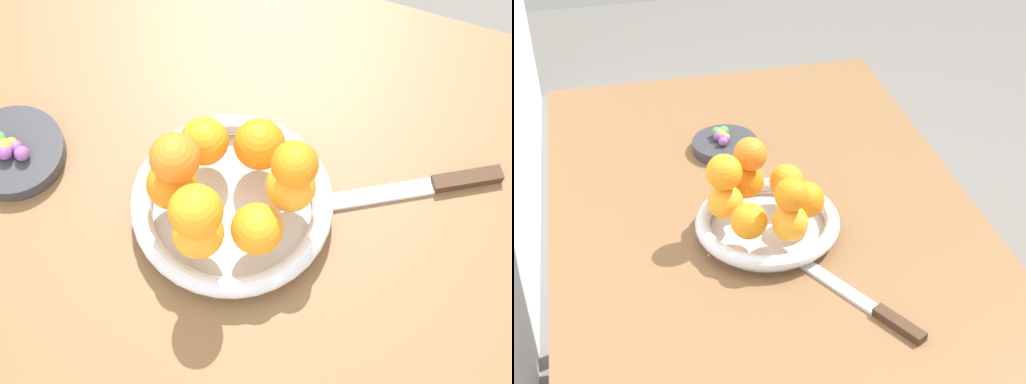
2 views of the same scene
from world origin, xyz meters
The scene contains 21 objects.
dining_table centered at (0.00, 0.00, 0.65)m, with size 1.10×0.76×0.74m.
fruit_bowl centered at (-0.09, 0.01, 0.76)m, with size 0.25×0.25×0.04m.
candy_dish centered at (0.21, 0.03, 0.75)m, with size 0.13×0.13×0.02m, color #333338.
orange_0 centered at (-0.13, 0.05, 0.81)m, with size 0.06×0.06×0.06m, color orange.
orange_1 centered at (-0.15, -0.01, 0.81)m, with size 0.06×0.06×0.06m, color orange.
orange_2 centered at (-0.10, -0.05, 0.81)m, with size 0.06×0.06×0.06m, color orange.
orange_3 centered at (-0.03, -0.04, 0.81)m, with size 0.06×0.06×0.06m, color orange.
orange_4 centered at (-0.02, 0.03, 0.81)m, with size 0.06×0.06×0.06m, color orange.
orange_5 centered at (-0.07, 0.08, 0.81)m, with size 0.06×0.06×0.06m, color orange.
orange_6 centered at (-0.07, 0.08, 0.87)m, with size 0.06×0.06×0.06m, color orange.
orange_7 centered at (-0.15, -0.01, 0.87)m, with size 0.05×0.05×0.05m, color orange.
orange_8 centered at (-0.03, 0.03, 0.87)m, with size 0.06×0.06×0.06m, color orange.
candy_ball_0 centered at (0.22, 0.04, 0.77)m, with size 0.02×0.02×0.02m, color #4C9947.
candy_ball_1 centered at (0.21, 0.03, 0.77)m, with size 0.01×0.01×0.01m, color gold.
candy_ball_2 centered at (0.19, 0.04, 0.77)m, with size 0.02×0.02×0.02m, color #8C4C99.
candy_ball_3 centered at (0.20, 0.03, 0.77)m, with size 0.02×0.02×0.02m, color #8C4C99.
candy_ball_4 centered at (0.22, 0.04, 0.77)m, with size 0.02×0.02×0.02m, color #4C9947.
candy_ball_5 centered at (0.22, 0.03, 0.77)m, with size 0.02×0.02×0.02m, color #4C9947.
candy_ball_6 centered at (0.21, 0.04, 0.77)m, with size 0.02×0.02×0.02m, color #8C4C99.
candy_ball_7 centered at (0.21, 0.04, 0.77)m, with size 0.02×0.02×0.02m, color gold.
knife centered at (-0.30, -0.10, 0.75)m, with size 0.24×0.15×0.01m.
Camera 2 is at (-1.13, 0.25, 1.57)m, focal length 55.00 mm.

